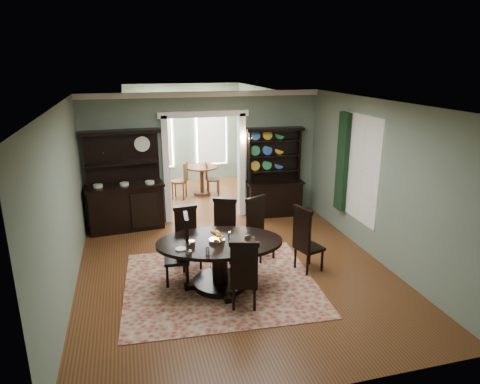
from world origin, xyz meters
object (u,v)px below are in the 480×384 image
object	(u,v)px
dining_table	(220,255)
sideboard	(125,196)
welsh_dresser	(274,184)
parlor_table	(202,176)

from	to	relation	value
dining_table	sideboard	distance (m)	3.43
welsh_dresser	sideboard	bearing A→B (deg)	-175.13
dining_table	parlor_table	bearing A→B (deg)	91.10
dining_table	sideboard	xyz separation A→B (m)	(-1.48, 3.08, 0.21)
welsh_dresser	parlor_table	bearing A→B (deg)	128.54
parlor_table	sideboard	bearing A→B (deg)	-134.55
sideboard	welsh_dresser	distance (m)	3.52
dining_table	parlor_table	xyz separation A→B (m)	(0.62, 5.22, -0.04)
parlor_table	welsh_dresser	bearing A→B (deg)	-55.88
dining_table	sideboard	world-z (taller)	sideboard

